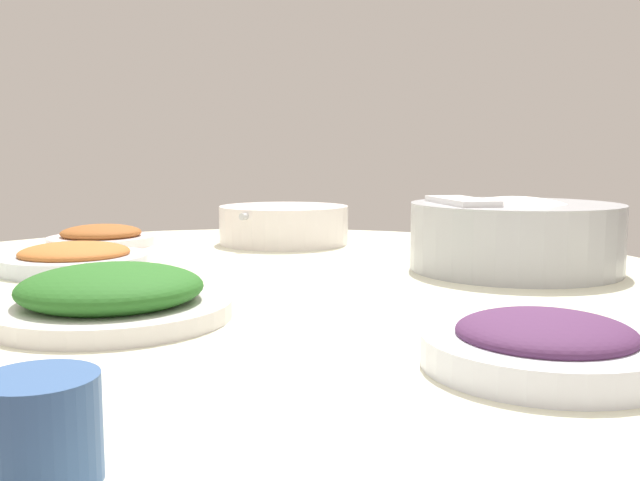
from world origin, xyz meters
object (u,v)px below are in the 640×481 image
at_px(round_dining_table, 241,341).
at_px(soup_bowl, 284,226).
at_px(dish_greens, 111,297).
at_px(rice_bowl, 514,235).
at_px(dish_tofu_braise, 75,258).
at_px(dish_eggplant, 545,344).
at_px(dish_stirfry, 101,237).
at_px(tea_cup_near, 41,430).

bearing_deg(round_dining_table, soup_bowl, -3.98).
bearing_deg(soup_bowl, dish_greens, 168.65).
distance_m(rice_bowl, dish_tofu_braise, 0.63).
relative_size(dish_eggplant, dish_stirfry, 1.00).
xyz_separation_m(rice_bowl, soup_bowl, (0.30, 0.36, -0.02)).
bearing_deg(round_dining_table, dish_tofu_braise, 74.02).
bearing_deg(dish_tofu_braise, dish_eggplant, -130.09).
distance_m(round_dining_table, dish_greens, 0.27).
xyz_separation_m(round_dining_table, tea_cup_near, (-0.59, 0.02, 0.11)).
relative_size(round_dining_table, rice_bowl, 4.41).
xyz_separation_m(soup_bowl, tea_cup_near, (-0.98, 0.05, -0.01)).
distance_m(round_dining_table, dish_tofu_braise, 0.28).
bearing_deg(dish_eggplant, dish_greens, 68.54).
distance_m(soup_bowl, dish_stirfry, 0.34).
bearing_deg(rice_bowl, dish_greens, 123.83).
height_order(round_dining_table, rice_bowl, rice_bowl).
bearing_deg(dish_stirfry, soup_bowl, -82.80).
bearing_deg(dish_eggplant, rice_bowl, -10.89).
bearing_deg(dish_eggplant, tea_cup_near, 123.30).
bearing_deg(dish_tofu_braise, tea_cup_near, -160.73).
relative_size(rice_bowl, soup_bowl, 1.24).
relative_size(round_dining_table, dish_eggplant, 6.83).
xyz_separation_m(dish_greens, dish_stirfry, (0.58, 0.21, -0.01)).
relative_size(round_dining_table, dish_tofu_braise, 6.29).
distance_m(soup_bowl, dish_eggplant, 0.82).
bearing_deg(round_dining_table, rice_bowl, -76.52).
height_order(dish_eggplant, dish_stirfry, dish_eggplant).
bearing_deg(tea_cup_near, soup_bowl, -2.68).
height_order(soup_bowl, dish_eggplant, soup_bowl).
distance_m(rice_bowl, soup_bowl, 0.47).
height_order(round_dining_table, dish_tofu_braise, dish_tofu_braise).
bearing_deg(dish_eggplant, dish_tofu_braise, 49.91).
relative_size(dish_greens, dish_stirfry, 1.26).
bearing_deg(soup_bowl, dish_stirfry, 97.20).
xyz_separation_m(soup_bowl, dish_stirfry, (-0.04, 0.33, -0.02)).
bearing_deg(dish_stirfry, dish_greens, -160.42).
bearing_deg(dish_tofu_braise, dish_stirfry, 11.34).
height_order(rice_bowl, dish_stirfry, rice_bowl).
distance_m(rice_bowl, dish_greens, 0.58).
height_order(rice_bowl, dish_greens, rice_bowl).
distance_m(dish_eggplant, dish_stirfry, 0.95).
bearing_deg(tea_cup_near, dish_tofu_braise, 19.27).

